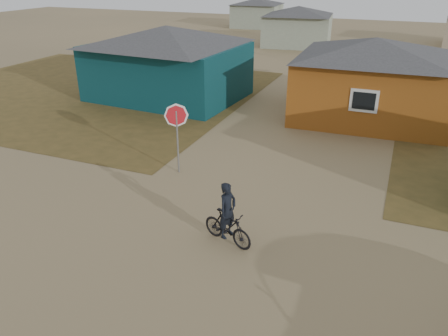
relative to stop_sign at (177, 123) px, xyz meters
The scene contains 8 objects.
ground 5.97m from the stop_sign, 55.20° to the right, with size 120.00×120.00×0.00m, color #907A53.
grass_nw 13.76m from the stop_sign, 142.20° to the left, with size 20.00×18.00×0.00m, color brown.
house_teal 10.30m from the stop_sign, 120.77° to the left, with size 8.93×7.08×4.00m.
house_yellow 10.97m from the stop_sign, 58.51° to the left, with size 7.72×6.76×3.90m.
house_pale_west 29.48m from the stop_sign, 95.39° to the left, with size 7.04×6.15×3.60m.
house_pale_north 42.73m from the stop_sign, 104.60° to the left, with size 6.28×5.81×3.40m.
stop_sign is the anchor object (origin of this frame).
cyclist 5.03m from the stop_sign, 46.48° to the right, with size 1.67×0.93×1.82m.
Camera 1 is at (3.85, -8.21, 6.91)m, focal length 35.00 mm.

